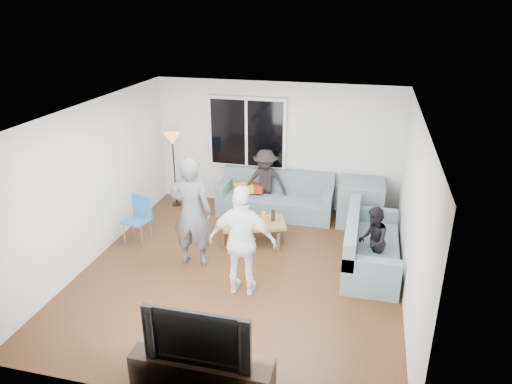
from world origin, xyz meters
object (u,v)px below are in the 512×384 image
(tv_console, at_px, (202,373))
(floor_lamp, at_px, (174,170))
(sofa_right_section, at_px, (372,242))
(spectator_right, at_px, (373,241))
(side_chair, at_px, (137,221))
(player_right, at_px, (243,242))
(sofa_back_section, at_px, (275,195))
(television, at_px, (200,332))
(player_left, at_px, (192,212))
(spectator_back, at_px, (265,182))
(coffee_table, at_px, (254,232))

(tv_console, bearing_deg, floor_lamp, 115.85)
(sofa_right_section, xyz_separation_m, tv_console, (-1.78, -3.18, -0.20))
(spectator_right, bearing_deg, sofa_right_section, 178.98)
(side_chair, height_order, player_right, player_right)
(sofa_back_section, distance_m, television, 4.79)
(sofa_right_section, relative_size, tv_console, 1.25)
(player_left, bearing_deg, side_chair, -21.16)
(spectator_back, bearing_deg, sofa_right_section, -41.10)
(player_right, xyz_separation_m, television, (0.06, -1.95, -0.07))
(floor_lamp, distance_m, player_left, 2.49)
(sofa_back_section, bearing_deg, sofa_right_section, -39.53)
(side_chair, relative_size, player_left, 0.47)
(spectator_back, bearing_deg, floor_lamp, 177.89)
(sofa_back_section, relative_size, side_chair, 2.67)
(player_right, distance_m, spectator_back, 2.87)
(sofa_right_section, relative_size, player_right, 1.18)
(side_chair, distance_m, player_right, 2.49)
(tv_console, bearing_deg, player_right, 91.69)
(side_chair, xyz_separation_m, tv_console, (2.29, -2.97, -0.21))
(side_chair, relative_size, spectator_right, 0.76)
(sofa_back_section, height_order, side_chair, side_chair)
(side_chair, xyz_separation_m, spectator_right, (4.07, -0.03, 0.13))
(spectator_right, distance_m, television, 3.45)
(player_left, xyz_separation_m, tv_console, (1.08, -2.57, -0.70))
(sofa_right_section, distance_m, television, 3.66)
(player_right, height_order, spectator_right, player_right)
(coffee_table, xyz_separation_m, floor_lamp, (-2.01, 1.23, 0.58))
(spectator_back, bearing_deg, player_left, -111.69)
(coffee_table, bearing_deg, player_left, -130.54)
(player_right, distance_m, spectator_right, 2.11)
(player_right, relative_size, spectator_back, 1.26)
(spectator_back, relative_size, television, 1.13)
(player_left, xyz_separation_m, spectator_back, (0.71, 2.23, -0.25))
(player_right, height_order, tv_console, player_right)
(tv_console, height_order, television, television)
(floor_lamp, bearing_deg, player_left, -60.63)
(television, bearing_deg, spectator_right, 58.92)
(coffee_table, relative_size, spectator_right, 0.98)
(tv_console, xyz_separation_m, television, (-0.00, 0.00, 0.56))
(sofa_right_section, bearing_deg, player_left, 102.06)
(sofa_right_section, height_order, player_left, player_left)
(spectator_back, height_order, television, spectator_back)
(sofa_back_section, height_order, spectator_right, spectator_right)
(side_chair, distance_m, spectator_back, 2.67)
(floor_lamp, height_order, spectator_right, floor_lamp)
(sofa_back_section, xyz_separation_m, spectator_right, (1.93, -1.82, 0.14))
(sofa_back_section, distance_m, sofa_right_section, 2.50)
(player_right, distance_m, tv_console, 2.05)
(spectator_back, distance_m, television, 4.82)
(player_right, bearing_deg, side_chair, -25.63)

